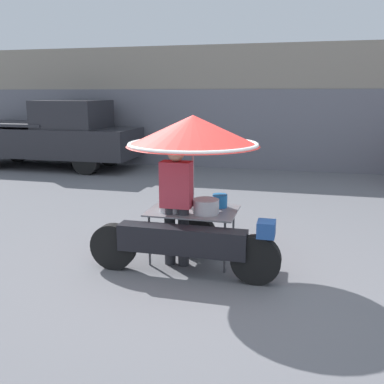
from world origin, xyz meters
name	(u,v)px	position (x,y,z in m)	size (l,w,h in m)	color
ground_plane	(198,271)	(0.00, 0.00, 0.00)	(36.00, 36.00, 0.00)	slate
shopfront_building	(264,107)	(0.00, 8.49, 1.73)	(28.00, 2.06, 3.48)	gray
vendor_motorcycle_cart	(192,154)	(-0.16, 0.31, 1.42)	(2.34, 1.68, 1.89)	black
vendor_person	(176,199)	(-0.32, 0.16, 0.86)	(0.38, 0.22, 1.55)	#2D2D33
pickup_truck	(52,136)	(-5.89, 6.28, 0.94)	(5.33, 1.77, 1.95)	black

